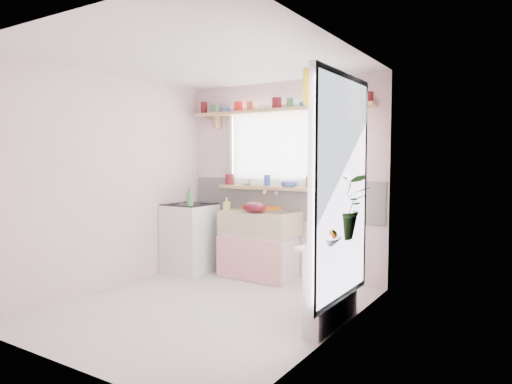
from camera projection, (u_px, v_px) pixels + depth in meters
The scene contains 19 objects.
room at pixel (302, 172), 4.94m from camera, with size 3.20×3.20×3.20m.
sink_unit at pixel (260, 244), 5.80m from camera, with size 0.95×0.65×1.11m.
cooker at pixel (190, 237), 6.10m from camera, with size 0.58×0.58×0.93m.
radiator_ledge at pixel (332, 282), 4.11m from camera, with size 0.22×0.95×0.78m.
windowsill at pixel (267, 188), 5.91m from camera, with size 1.40×0.22×0.04m, color tan.
pine_shelf at pixel (277, 111), 5.75m from camera, with size 2.52×0.24×0.04m, color tan.
shelf_crockery at pixel (276, 105), 5.76m from camera, with size 2.47×0.11×0.12m.
sill_crockery at pixel (267, 182), 5.90m from camera, with size 1.35×0.11×0.12m.
dish_tray at pixel (261, 207), 6.00m from camera, with size 0.45×0.34×0.04m, color orange.
colander at pixel (255, 207), 5.58m from camera, with size 0.30×0.30×0.14m, color #520E16.
jade_plant at pixel (342, 206), 4.16m from camera, with size 0.54×0.47×0.60m, color #386528.
fruit_bowl at pixel (324, 241), 3.86m from camera, with size 0.28×0.28×0.07m, color silver.
herb_pot at pixel (317, 236), 3.72m from camera, with size 0.10×0.07×0.19m, color #2A5C25.
soap_bottle_sink at pixel (227, 204), 5.80m from camera, with size 0.08×0.08×0.17m, color #C3CF5C.
sill_cup at pixel (252, 182), 5.96m from camera, with size 0.11×0.11×0.09m, color silver.
sill_bowl at pixel (289, 184), 5.67m from camera, with size 0.21×0.21×0.06m, color #395DB9.
shelf_vase at pixel (317, 100), 5.52m from camera, with size 0.16×0.16×0.17m, color brown.
cooker_bottle at pixel (190, 196), 5.77m from camera, with size 0.09×0.09×0.24m, color #438748.
fruit at pixel (325, 234), 3.85m from camera, with size 0.20×0.14×0.10m.
Camera 1 is at (2.88, -3.58, 1.49)m, focal length 32.00 mm.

